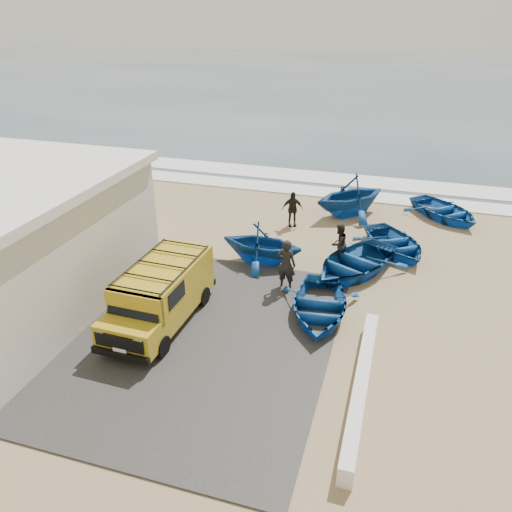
# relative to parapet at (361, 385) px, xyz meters

# --- Properties ---
(ground) EXTENTS (160.00, 160.00, 0.00)m
(ground) POSITION_rel_parapet_xyz_m (-5.00, 3.00, -0.28)
(ground) COLOR #A0865C
(slab) EXTENTS (12.00, 10.00, 0.05)m
(slab) POSITION_rel_parapet_xyz_m (-7.00, 1.00, -0.25)
(slab) COLOR #3A3836
(slab) RESTS_ON ground
(ocean) EXTENTS (180.00, 88.00, 0.01)m
(ocean) POSITION_rel_parapet_xyz_m (-5.00, 59.00, -0.27)
(ocean) COLOR #385166
(ocean) RESTS_ON ground
(surf_line) EXTENTS (180.00, 1.60, 0.06)m
(surf_line) POSITION_rel_parapet_xyz_m (-5.00, 15.00, -0.25)
(surf_line) COLOR white
(surf_line) RESTS_ON ground
(surf_wash) EXTENTS (180.00, 2.20, 0.04)m
(surf_wash) POSITION_rel_parapet_xyz_m (-5.00, 17.50, -0.26)
(surf_wash) COLOR white
(surf_wash) RESTS_ON ground
(parapet) EXTENTS (0.35, 6.00, 0.55)m
(parapet) POSITION_rel_parapet_xyz_m (0.00, 0.00, 0.00)
(parapet) COLOR silver
(parapet) RESTS_ON ground
(van) EXTENTS (1.97, 4.62, 1.96)m
(van) POSITION_rel_parapet_xyz_m (-6.39, 1.52, 0.78)
(van) COLOR gold
(van) RESTS_ON ground
(boat_near_left) EXTENTS (3.13, 4.05, 0.77)m
(boat_near_left) POSITION_rel_parapet_xyz_m (-1.71, 3.28, 0.11)
(boat_near_left) COLOR #124C94
(boat_near_left) RESTS_ON ground
(boat_near_right) EXTENTS (4.58, 5.12, 0.87)m
(boat_near_right) POSITION_rel_parapet_xyz_m (-0.98, 6.56, 0.16)
(boat_near_right) COLOR #124C94
(boat_near_right) RESTS_ON ground
(boat_mid_left) EXTENTS (3.32, 2.91, 1.67)m
(boat_mid_left) POSITION_rel_parapet_xyz_m (-4.52, 6.30, 0.56)
(boat_mid_left) COLOR #124C94
(boat_mid_left) RESTS_ON ground
(boat_mid_right) EXTENTS (4.16, 4.47, 0.75)m
(boat_mid_right) POSITION_rel_parapet_xyz_m (0.36, 8.82, 0.10)
(boat_mid_right) COLOR #124C94
(boat_mid_right) RESTS_ON ground
(boat_far_left) EXTENTS (4.95, 4.96, 1.98)m
(boat_far_left) POSITION_rel_parapet_xyz_m (-1.92, 12.26, 0.72)
(boat_far_left) COLOR #124C94
(boat_far_left) RESTS_ON ground
(boat_far_right) EXTENTS (4.55, 4.63, 0.79)m
(boat_far_right) POSITION_rel_parapet_xyz_m (2.41, 13.11, 0.12)
(boat_far_right) COLOR #124C94
(boat_far_right) RESTS_ON ground
(fisherman_front) EXTENTS (0.73, 0.52, 1.87)m
(fisherman_front) POSITION_rel_parapet_xyz_m (-3.16, 4.70, 0.66)
(fisherman_front) COLOR black
(fisherman_front) RESTS_ON ground
(fisherman_middle) EXTENTS (0.93, 0.97, 1.58)m
(fisherman_middle) POSITION_rel_parapet_xyz_m (-1.69, 7.24, 0.51)
(fisherman_middle) COLOR black
(fisherman_middle) RESTS_ON ground
(fisherman_back) EXTENTS (1.03, 0.71, 1.62)m
(fisherman_back) POSITION_rel_parapet_xyz_m (-4.23, 10.19, 0.54)
(fisherman_back) COLOR black
(fisherman_back) RESTS_ON ground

